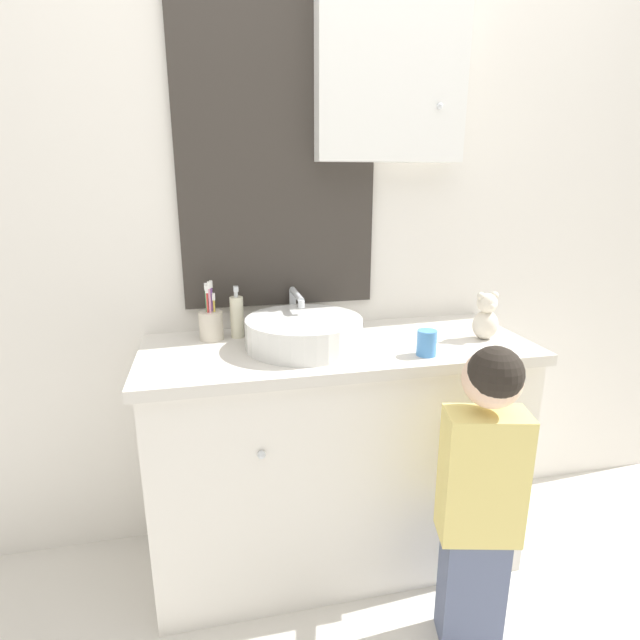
# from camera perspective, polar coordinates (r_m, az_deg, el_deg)

# --- Properties ---
(ground_plane) EXTENTS (10.00, 10.00, 0.00)m
(ground_plane) POSITION_cam_1_polar(r_m,az_deg,el_deg) (1.80, 5.09, -31.97)
(ground_plane) COLOR beige
(wall_back) EXTENTS (3.20, 0.18, 2.50)m
(wall_back) POSITION_cam_1_polar(r_m,az_deg,el_deg) (1.81, 0.24, 14.45)
(wall_back) COLOR silver
(wall_back) RESTS_ON ground_plane
(vanity_counter) EXTENTS (1.26, 0.50, 0.81)m
(vanity_counter) POSITION_cam_1_polar(r_m,az_deg,el_deg) (1.80, 1.94, -15.05)
(vanity_counter) COLOR silver
(vanity_counter) RESTS_ON ground_plane
(sink_basin) EXTENTS (0.37, 0.43, 0.15)m
(sink_basin) POSITION_cam_1_polar(r_m,az_deg,el_deg) (1.59, -1.82, -1.32)
(sink_basin) COLOR silver
(sink_basin) RESTS_ON vanity_counter
(toothbrush_holder) EXTENTS (0.08, 0.08, 0.20)m
(toothbrush_holder) POSITION_cam_1_polar(r_m,az_deg,el_deg) (1.70, -12.35, -0.42)
(toothbrush_holder) COLOR beige
(toothbrush_holder) RESTS_ON vanity_counter
(soap_dispenser) EXTENTS (0.05, 0.05, 0.18)m
(soap_dispenser) POSITION_cam_1_polar(r_m,az_deg,el_deg) (1.71, -9.47, 0.42)
(soap_dispenser) COLOR beige
(soap_dispenser) RESTS_ON vanity_counter
(child_figure) EXTENTS (0.30, 0.43, 0.93)m
(child_figure) POSITION_cam_1_polar(r_m,az_deg,el_deg) (1.51, 18.04, -17.15)
(child_figure) COLOR slate
(child_figure) RESTS_ON ground_plane
(teddy_bear) EXTENTS (0.09, 0.08, 0.16)m
(teddy_bear) POSITION_cam_1_polar(r_m,az_deg,el_deg) (1.75, 18.44, 0.33)
(teddy_bear) COLOR beige
(teddy_bear) RESTS_ON vanity_counter
(drinking_cup) EXTENTS (0.06, 0.06, 0.08)m
(drinking_cup) POSITION_cam_1_polar(r_m,az_deg,el_deg) (1.55, 12.09, -2.57)
(drinking_cup) COLOR #4789D1
(drinking_cup) RESTS_ON vanity_counter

